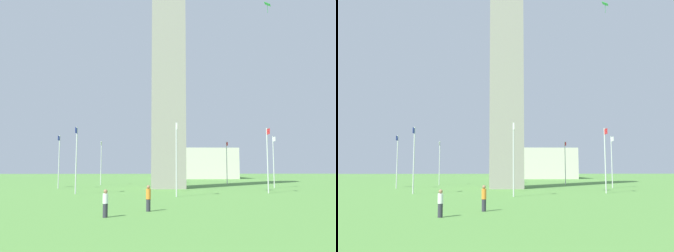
% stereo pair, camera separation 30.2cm
% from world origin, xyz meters
% --- Properties ---
extents(ground_plane, '(260.00, 260.00, 0.00)m').
position_xyz_m(ground_plane, '(0.00, 0.00, 0.00)').
color(ground_plane, '#548C3D').
extents(obelisk_monument, '(4.78, 4.78, 43.50)m').
position_xyz_m(obelisk_monument, '(0.00, 0.00, 21.75)').
color(obelisk_monument, gray).
rests_on(obelisk_monument, ground).
extents(flagpole_n, '(1.12, 0.14, 7.50)m').
position_xyz_m(flagpole_n, '(15.51, 0.00, 4.13)').
color(flagpole_n, silver).
rests_on(flagpole_n, ground).
extents(flagpole_ne, '(1.12, 0.14, 7.50)m').
position_xyz_m(flagpole_ne, '(10.99, 10.92, 4.13)').
color(flagpole_ne, silver).
rests_on(flagpole_ne, ground).
extents(flagpole_e, '(1.12, 0.14, 7.50)m').
position_xyz_m(flagpole_e, '(0.06, 15.45, 4.13)').
color(flagpole_e, silver).
rests_on(flagpole_e, ground).
extents(flagpole_se, '(1.12, 0.14, 7.50)m').
position_xyz_m(flagpole_se, '(-10.86, 10.92, 4.13)').
color(flagpole_se, silver).
rests_on(flagpole_se, ground).
extents(flagpole_s, '(1.12, 0.14, 7.50)m').
position_xyz_m(flagpole_s, '(-15.38, 0.00, 4.13)').
color(flagpole_s, silver).
rests_on(flagpole_s, ground).
extents(flagpole_sw, '(1.12, 0.14, 7.50)m').
position_xyz_m(flagpole_sw, '(-10.86, -10.92, 4.13)').
color(flagpole_sw, silver).
rests_on(flagpole_sw, ground).
extents(flagpole_w, '(1.12, 0.14, 7.50)m').
position_xyz_m(flagpole_w, '(0.06, -15.45, 4.13)').
color(flagpole_w, silver).
rests_on(flagpole_w, ground).
extents(flagpole_nw, '(1.12, 0.14, 7.50)m').
position_xyz_m(flagpole_nw, '(10.99, -10.92, 4.13)').
color(flagpole_nw, silver).
rests_on(flagpole_nw, ground).
extents(person_white_shirt, '(0.32, 0.32, 1.62)m').
position_xyz_m(person_white_shirt, '(30.55, -5.36, 0.80)').
color(person_white_shirt, '#2D2D38').
rests_on(person_white_shirt, ground).
extents(person_orange_shirt, '(0.32, 0.32, 1.72)m').
position_xyz_m(person_orange_shirt, '(27.70, -2.85, 0.86)').
color(person_orange_shirt, '#2D2D38').
rests_on(person_orange_shirt, ground).
extents(kite_green_diamond, '(1.03, 0.98, 1.34)m').
position_xyz_m(kite_green_diamond, '(10.44, 11.67, 22.85)').
color(kite_green_diamond, green).
extents(distant_building, '(24.67, 16.52, 8.17)m').
position_xyz_m(distant_building, '(-54.18, 12.78, 4.09)').
color(distant_building, beige).
rests_on(distant_building, ground).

